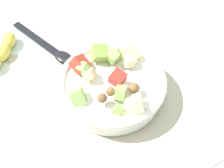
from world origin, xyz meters
name	(u,v)px	position (x,y,z in m)	size (l,w,h in m)	color
ground_plane	(111,100)	(0.00, 0.00, 0.00)	(2.40, 2.40, 0.00)	silver
placemat	(111,99)	(0.00, 0.00, 0.00)	(0.49, 0.35, 0.01)	#BCB299
salad_bowl	(112,85)	(-0.01, 0.01, 0.04)	(0.25, 0.25, 0.09)	white
serving_spoon	(51,49)	(-0.21, -0.06, 0.01)	(0.22, 0.10, 0.01)	black
banana_whole	(1,53)	(-0.25, -0.18, 0.02)	(0.13, 0.13, 0.04)	yellow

